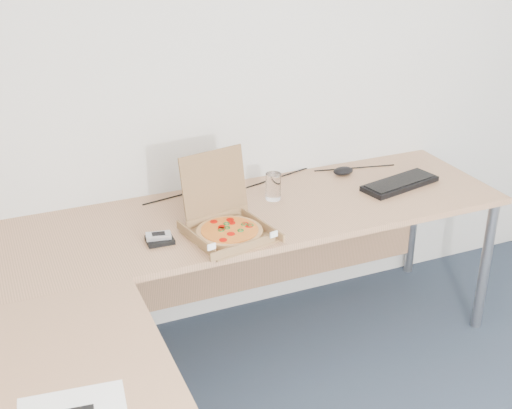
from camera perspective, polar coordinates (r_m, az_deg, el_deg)
name	(u,v)px	position (r m, az deg, el deg)	size (l,w,h in m)	color
desk	(197,282)	(2.59, -4.98, -6.43)	(2.50, 2.20, 0.73)	tan
pizza_box	(228,227)	(2.83, -2.36, -1.88)	(0.31, 0.36, 0.31)	olive
drinking_glass	(273,186)	(3.14, 1.45, 1.52)	(0.07, 0.07, 0.13)	silver
keyboard	(400,184)	(3.37, 11.91, 1.72)	(0.40, 0.14, 0.02)	black
mouse	(343,171)	(3.46, 7.29, 2.80)	(0.11, 0.07, 0.04)	black
wallet	(160,240)	(2.81, -8.02, -2.96)	(0.11, 0.09, 0.02)	black
phone	(159,236)	(2.81, -8.14, -2.61)	(0.10, 0.05, 0.02)	#B2B5BA
cable_bundle	(268,181)	(3.36, 0.98, 1.99)	(0.64, 0.04, 0.01)	black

